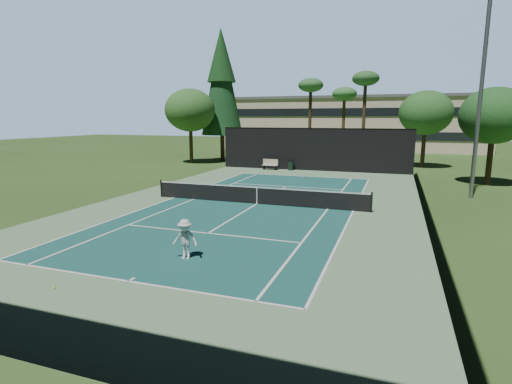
# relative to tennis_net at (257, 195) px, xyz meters

# --- Properties ---
(ground) EXTENTS (160.00, 160.00, 0.00)m
(ground) POSITION_rel_tennis_net_xyz_m (0.00, 0.00, -0.56)
(ground) COLOR #2D4F1D
(ground) RESTS_ON ground
(apron_slab) EXTENTS (18.00, 32.00, 0.01)m
(apron_slab) POSITION_rel_tennis_net_xyz_m (0.00, 0.00, -0.55)
(apron_slab) COLOR #668D63
(apron_slab) RESTS_ON ground
(court_surface) EXTENTS (10.97, 23.77, 0.01)m
(court_surface) POSITION_rel_tennis_net_xyz_m (0.00, 0.00, -0.55)
(court_surface) COLOR #1A534D
(court_surface) RESTS_ON ground
(court_lines) EXTENTS (11.07, 23.87, 0.01)m
(court_lines) POSITION_rel_tennis_net_xyz_m (0.00, 0.00, -0.54)
(court_lines) COLOR white
(court_lines) RESTS_ON ground
(tennis_net) EXTENTS (12.90, 0.10, 1.10)m
(tennis_net) POSITION_rel_tennis_net_xyz_m (0.00, 0.00, 0.00)
(tennis_net) COLOR black
(tennis_net) RESTS_ON ground
(fence) EXTENTS (18.04, 32.05, 4.03)m
(fence) POSITION_rel_tennis_net_xyz_m (0.00, 0.06, 1.45)
(fence) COLOR black
(fence) RESTS_ON ground
(player) EXTENTS (0.99, 0.65, 1.44)m
(player) POSITION_rel_tennis_net_xyz_m (0.64, -9.50, 0.16)
(player) COLOR silver
(player) RESTS_ON ground
(tennis_ball_a) EXTENTS (0.07, 0.07, 0.07)m
(tennis_ball_a) POSITION_rel_tennis_net_xyz_m (-1.73, -13.02, -0.52)
(tennis_ball_a) COLOR #D0F637
(tennis_ball_a) RESTS_ON ground
(tennis_ball_b) EXTENTS (0.06, 0.06, 0.06)m
(tennis_ball_b) POSITION_rel_tennis_net_xyz_m (-0.44, 3.89, -0.53)
(tennis_ball_b) COLOR #D2EB35
(tennis_ball_b) RESTS_ON ground
(tennis_ball_c) EXTENTS (0.07, 0.07, 0.07)m
(tennis_ball_c) POSITION_rel_tennis_net_xyz_m (3.41, 2.74, -0.52)
(tennis_ball_c) COLOR #D5EE36
(tennis_ball_c) RESTS_ON ground
(tennis_ball_d) EXTENTS (0.08, 0.08, 0.08)m
(tennis_ball_d) POSITION_rel_tennis_net_xyz_m (-4.55, 3.09, -0.52)
(tennis_ball_d) COLOR #D0E333
(tennis_ball_d) RESTS_ON ground
(park_bench) EXTENTS (1.50, 0.45, 1.02)m
(park_bench) POSITION_rel_tennis_net_xyz_m (-3.98, 15.31, -0.01)
(park_bench) COLOR beige
(park_bench) RESTS_ON ground
(trash_bin) EXTENTS (0.56, 0.56, 0.95)m
(trash_bin) POSITION_rel_tennis_net_xyz_m (-2.00, 15.59, -0.08)
(trash_bin) COLOR black
(trash_bin) RESTS_ON ground
(pine_tree) EXTENTS (4.80, 4.80, 15.00)m
(pine_tree) POSITION_rel_tennis_net_xyz_m (-12.00, 22.00, 9.00)
(pine_tree) COLOR #43291C
(pine_tree) RESTS_ON ground
(palm_a) EXTENTS (2.80, 2.80, 9.32)m
(palm_a) POSITION_rel_tennis_net_xyz_m (-2.00, 24.00, 7.63)
(palm_a) COLOR #3F2A1B
(palm_a) RESTS_ON ground
(palm_b) EXTENTS (2.80, 2.80, 8.42)m
(palm_b) POSITION_rel_tennis_net_xyz_m (1.50, 26.00, 6.80)
(palm_b) COLOR #48331F
(palm_b) RESTS_ON ground
(palm_c) EXTENTS (2.80, 2.80, 9.77)m
(palm_c) POSITION_rel_tennis_net_xyz_m (4.00, 23.00, 8.05)
(palm_c) COLOR #412F1B
(palm_c) RESTS_ON ground
(decid_tree_a) EXTENTS (5.12, 5.12, 7.62)m
(decid_tree_a) POSITION_rel_tennis_net_xyz_m (10.00, 22.00, 4.86)
(decid_tree_a) COLOR #442B1D
(decid_tree_a) RESTS_ON ground
(decid_tree_b) EXTENTS (4.80, 4.80, 7.14)m
(decid_tree_b) POSITION_rel_tennis_net_xyz_m (14.00, 12.00, 4.52)
(decid_tree_b) COLOR #412D1C
(decid_tree_b) RESTS_ON ground
(decid_tree_c) EXTENTS (5.44, 5.44, 8.09)m
(decid_tree_c) POSITION_rel_tennis_net_xyz_m (-14.00, 18.00, 5.21)
(decid_tree_c) COLOR #4B3720
(decid_tree_c) RESTS_ON ground
(campus_building) EXTENTS (40.50, 12.50, 8.30)m
(campus_building) POSITION_rel_tennis_net_xyz_m (0.00, 45.98, 3.65)
(campus_building) COLOR beige
(campus_building) RESTS_ON ground
(light_pole) EXTENTS (0.90, 0.25, 12.22)m
(light_pole) POSITION_rel_tennis_net_xyz_m (12.00, 6.00, 5.90)
(light_pole) COLOR gray
(light_pole) RESTS_ON ground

